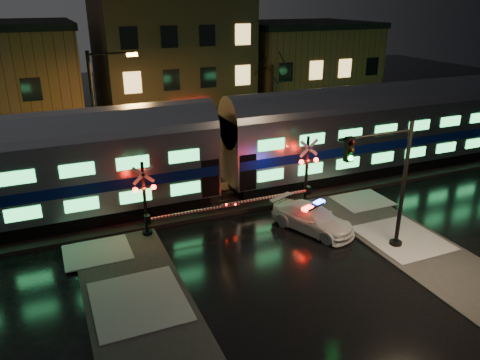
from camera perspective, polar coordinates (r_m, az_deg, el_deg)
name	(u,v)px	position (r m, az deg, el deg)	size (l,w,h in m)	color
ground	(257,238)	(23.43, 2.07, -7.14)	(120.00, 120.00, 0.00)	black
ballast	(221,199)	(27.51, -2.35, -2.32)	(90.00, 4.20, 0.24)	black
sidewalk_left	(157,353)	(16.97, -10.03, -20.04)	(4.00, 20.00, 0.12)	#2D2D2D
sidewalk_right	(449,270)	(22.76, 24.16, -9.97)	(4.00, 20.00, 0.12)	#2D2D2D
building_mid	(170,63)	(42.82, -8.54, 13.92)	(12.00, 11.00, 11.50)	brown
building_right	(301,72)	(47.57, 7.40, 12.89)	(12.00, 10.00, 8.50)	brown
train	(219,146)	(26.34, -2.55, 4.17)	(51.00, 3.12, 5.92)	black
police_car	(313,218)	(24.21, 8.84, -4.64)	(3.45, 4.89, 1.47)	white
crossing_signal_right	(301,180)	(26.19, 7.50, 0.03)	(5.87, 0.66, 4.15)	black
crossing_signal_left	(153,206)	(23.36, -10.56, -3.16)	(5.54, 0.65, 3.92)	black
traffic_light	(387,187)	(21.85, 17.51, -0.79)	(4.02, 0.71, 6.21)	black
streetlight	(100,114)	(28.44, -16.75, 7.68)	(2.83, 0.30, 8.45)	black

